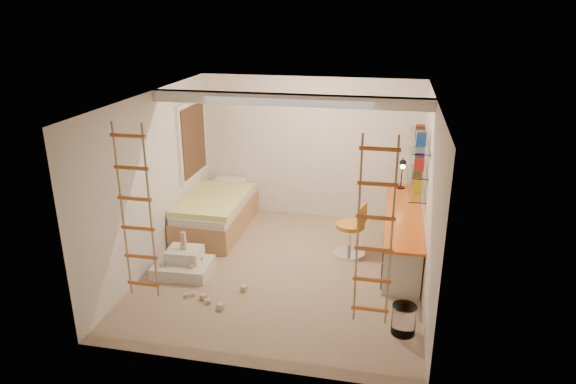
% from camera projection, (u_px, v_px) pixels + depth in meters
% --- Properties ---
extents(floor, '(4.50, 4.50, 0.00)m').
position_uv_depth(floor, '(284.00, 270.00, 7.74)').
color(floor, '#988062').
rests_on(floor, ground).
extents(ceiling_beam, '(4.00, 0.18, 0.16)m').
position_uv_depth(ceiling_beam, '(288.00, 100.00, 7.15)').
color(ceiling_beam, white).
rests_on(ceiling_beam, ceiling).
extents(window_frame, '(0.06, 1.15, 1.35)m').
position_uv_depth(window_frame, '(192.00, 140.00, 8.96)').
color(window_frame, white).
rests_on(window_frame, wall_left).
extents(window_blind, '(0.02, 1.00, 1.20)m').
position_uv_depth(window_blind, '(194.00, 140.00, 8.96)').
color(window_blind, '#4C2D1E').
rests_on(window_blind, window_frame).
extents(rope_ladder_left, '(0.41, 0.04, 2.13)m').
position_uv_depth(rope_ladder_left, '(136.00, 214.00, 5.87)').
color(rope_ladder_left, orange).
rests_on(rope_ladder_left, ceiling).
extents(rope_ladder_right, '(0.41, 0.04, 2.13)m').
position_uv_depth(rope_ladder_right, '(375.00, 234.00, 5.35)').
color(rope_ladder_right, orange).
rests_on(rope_ladder_right, ceiling).
extents(waste_bin, '(0.30, 0.30, 0.37)m').
position_uv_depth(waste_bin, '(404.00, 319.00, 6.20)').
color(waste_bin, white).
rests_on(waste_bin, floor).
extents(desk, '(0.56, 2.80, 0.75)m').
position_uv_depth(desk, '(402.00, 232.00, 8.06)').
color(desk, orange).
rests_on(desk, floor).
extents(shelves, '(0.25, 1.80, 0.71)m').
position_uv_depth(shelves, '(417.00, 161.00, 7.91)').
color(shelves, white).
rests_on(shelves, wall_right).
extents(bed, '(1.02, 2.00, 0.69)m').
position_uv_depth(bed, '(217.00, 212.00, 9.04)').
color(bed, '#AD7F51').
rests_on(bed, floor).
extents(task_lamp, '(0.14, 0.36, 0.57)m').
position_uv_depth(task_lamp, '(402.00, 170.00, 8.71)').
color(task_lamp, black).
rests_on(task_lamp, desk).
extents(swivel_chair, '(0.64, 0.64, 0.88)m').
position_uv_depth(swivel_chair, '(351.00, 236.00, 8.10)').
color(swivel_chair, orange).
rests_on(swivel_chair, floor).
extents(play_platform, '(0.85, 0.67, 0.36)m').
position_uv_depth(play_platform, '(184.00, 264.00, 7.63)').
color(play_platform, silver).
rests_on(play_platform, floor).
extents(toy_blocks, '(1.33, 1.00, 0.63)m').
position_uv_depth(toy_blocks, '(197.00, 273.00, 7.24)').
color(toy_blocks, '#CCB284').
rests_on(toy_blocks, floor).
extents(books, '(0.14, 0.52, 0.92)m').
position_uv_depth(books, '(418.00, 154.00, 7.87)').
color(books, yellow).
rests_on(books, shelves).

